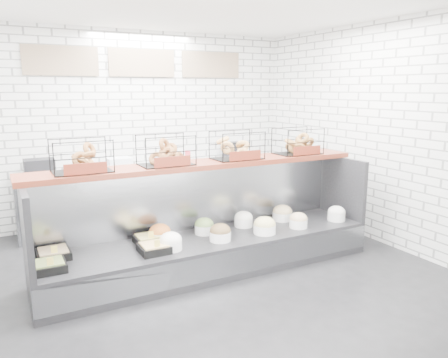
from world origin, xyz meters
TOP-DOWN VIEW (x-y plane):
  - ground at (0.00, 0.00)m, footprint 5.50×5.50m
  - room_shell at (0.00, 0.60)m, footprint 5.02×5.51m
  - display_case at (0.00, 0.34)m, footprint 4.00×0.90m
  - bagel_shelf at (0.00, 0.52)m, footprint 4.10×0.50m
  - prep_counter at (-0.01, 2.43)m, footprint 4.00×0.60m

SIDE VIEW (x-z plane):
  - ground at x=0.00m, z-range 0.00..0.00m
  - display_case at x=0.00m, z-range -0.27..0.93m
  - prep_counter at x=-0.01m, z-range -0.13..1.07m
  - bagel_shelf at x=0.00m, z-range 1.17..1.57m
  - room_shell at x=0.00m, z-range 0.55..3.56m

